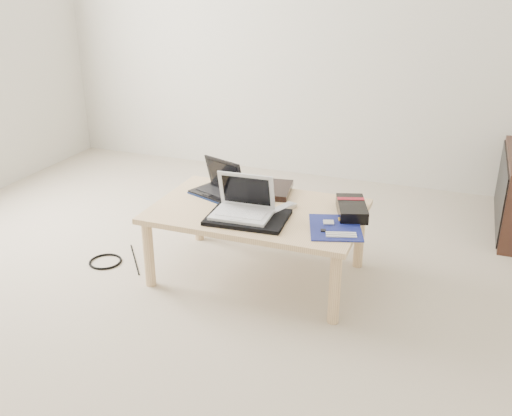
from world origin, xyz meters
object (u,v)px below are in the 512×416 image
at_px(coffee_table, 257,217).
at_px(netbook, 219,186).
at_px(white_laptop, 243,206).
at_px(gpu_box, 352,209).

bearing_deg(coffee_table, netbook, 154.73).
relative_size(white_laptop, gpu_box, 0.97).
xyz_separation_m(coffee_table, gpu_box, (0.48, 0.11, 0.08)).
relative_size(coffee_table, gpu_box, 3.55).
bearing_deg(gpu_box, coffee_table, -167.60).
xyz_separation_m(netbook, white_laptop, (0.25, -0.27, 0.02)).
distance_m(white_laptop, gpu_box, 0.56).
bearing_deg(white_laptop, netbook, 133.68).
height_order(netbook, gpu_box, netbook).
bearing_deg(netbook, white_laptop, -46.32).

